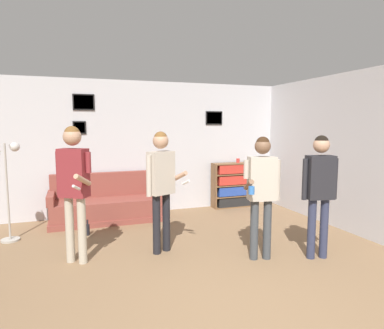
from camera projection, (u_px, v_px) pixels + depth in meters
wall_back at (144, 147)px, 7.05m from camera, size 8.37×0.08×2.70m
wall_right at (341, 152)px, 5.95m from camera, size 0.06×6.84×2.70m
couch at (106, 205)px, 6.51m from camera, size 2.06×0.80×0.89m
bookshelf at (233, 185)px, 7.59m from camera, size 0.93×0.30×0.98m
floor_lamp at (6, 177)px, 5.27m from camera, size 0.43×0.28×1.56m
person_player_foreground_left at (74, 179)px, 4.42m from camera, size 0.43×0.61×1.81m
person_player_foreground_center at (161, 179)px, 4.80m from camera, size 0.59×0.40×1.73m
person_watcher_holding_cup at (262, 185)px, 4.55m from camera, size 0.56×0.39×1.67m
person_spectator_near_bookshelf at (320, 184)px, 4.59m from camera, size 0.49×0.27×1.68m
bottle_on_floor at (88, 229)px, 5.65m from camera, size 0.07×0.07×0.26m
drinking_cup at (238, 161)px, 7.57m from camera, size 0.07×0.07×0.09m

